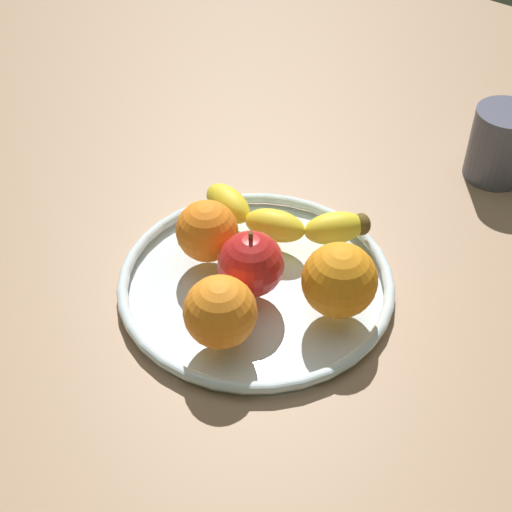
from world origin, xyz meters
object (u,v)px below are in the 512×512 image
fruit_bowl (256,283)px  ambient_mug (502,145)px  apple (251,264)px  orange_back_left (207,231)px  orange_center (220,312)px  banana (282,219)px  orange_front_left (339,280)px

fruit_bowl → ambient_mug: size_ratio=2.61×
apple → orange_back_left: apple is taller
apple → orange_back_left: size_ratio=1.14×
orange_center → ambient_mug: ambient_mug is taller
banana → ambient_mug: size_ratio=1.70×
banana → orange_back_left: orange_back_left is taller
fruit_bowl → orange_center: size_ratio=4.14×
banana → apple: (3.01, -9.26, 1.65)cm
ambient_mug → orange_center: bearing=-100.7°
orange_front_left → orange_back_left: orange_front_left is taller
fruit_bowl → banana: size_ratio=1.53×
fruit_bowl → ambient_mug: 36.83cm
fruit_bowl → orange_center: orange_center is taller
orange_center → orange_back_left: bearing=137.6°
banana → fruit_bowl: bearing=-91.7°
orange_back_left → fruit_bowl: bearing=4.7°
banana → orange_front_left: orange_front_left is taller
apple → orange_center: apple is taller
fruit_bowl → orange_front_left: orange_front_left is taller
apple → orange_center: size_ratio=1.08×
apple → ambient_mug: size_ratio=0.68×
orange_center → apple: bearing=105.6°
fruit_bowl → apple: (0.67, -1.66, 4.33)cm
banana → orange_front_left: 13.09cm
orange_front_left → orange_back_left: bearing=-171.7°
banana → apple: size_ratio=2.52×
banana → orange_center: orange_center is taller
apple → orange_center: 7.32cm
orange_back_left → ambient_mug: (17.21, 35.50, -0.48)cm
banana → orange_front_left: bearing=-45.8°
banana → ambient_mug: ambient_mug is taller
apple → fruit_bowl: bearing=111.9°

